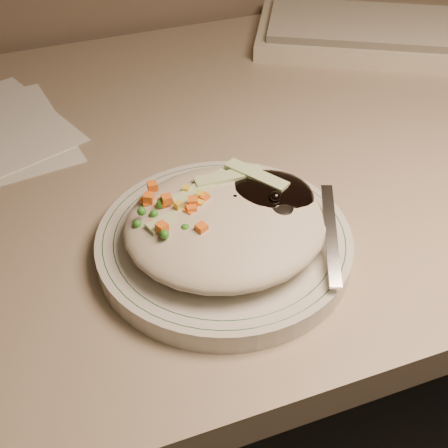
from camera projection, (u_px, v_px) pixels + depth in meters
name	position (u px, v px, depth m)	size (l,w,h in m)	color
desk	(244.00, 259.00, 0.89)	(1.40, 0.70, 0.74)	gray
plate	(224.00, 244.00, 0.61)	(0.25, 0.25, 0.02)	beige
plate_rim	(224.00, 237.00, 0.60)	(0.23, 0.23, 0.00)	#144723
meal	(229.00, 219.00, 0.59)	(0.21, 0.19, 0.05)	#B2A790
keyboard	(425.00, 36.00, 0.95)	(0.53, 0.40, 0.04)	beige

